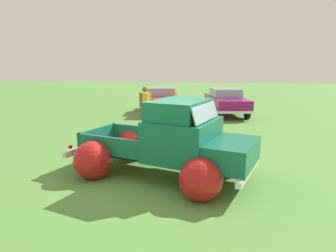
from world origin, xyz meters
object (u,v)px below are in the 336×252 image
(show_car_0, at_px, (162,99))
(spectator_0, at_px, (177,118))
(show_car_1, at_px, (226,100))
(spectator_1, at_px, (145,104))
(vintage_pickup_truck, at_px, (173,147))

(show_car_0, bearing_deg, spectator_0, 6.93)
(show_car_0, distance_m, show_car_1, 3.65)
(spectator_0, bearing_deg, show_car_1, -37.35)
(show_car_1, bearing_deg, show_car_0, -103.58)
(show_car_0, relative_size, spectator_1, 2.41)
(show_car_0, xyz_separation_m, spectator_1, (-0.07, -4.64, 0.26))
(spectator_0, bearing_deg, spectator_1, 11.16)
(vintage_pickup_truck, distance_m, spectator_1, 5.97)
(spectator_0, bearing_deg, vintage_pickup_truck, 163.24)
(show_car_1, bearing_deg, spectator_0, -25.67)
(show_car_1, height_order, spectator_1, spectator_1)
(show_car_1, distance_m, spectator_0, 7.27)
(show_car_0, height_order, spectator_1, spectator_1)
(show_car_1, height_order, spectator_0, spectator_0)
(vintage_pickup_truck, distance_m, show_car_0, 10.46)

